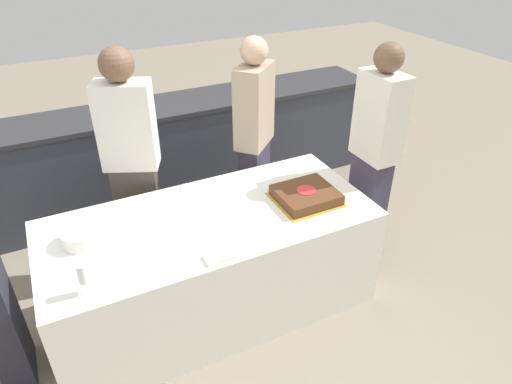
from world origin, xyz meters
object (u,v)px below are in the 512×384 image
object	(u,v)px
cake	(306,195)
person_cutting_cake	(254,140)
plate_stack	(81,236)
wine_glass	(83,275)
person_standing_back	(132,162)
person_seated_right	(374,157)

from	to	relation	value
cake	person_cutting_cake	size ratio (longest dim) A/B	0.25
plate_stack	wine_glass	bearing A→B (deg)	-95.28
plate_stack	person_cutting_cake	bearing A→B (deg)	22.87
wine_glass	person_standing_back	xyz separation A→B (m)	(0.48, 1.01, 0.02)
wine_glass	person_cutting_cake	size ratio (longest dim) A/B	0.11
cake	plate_stack	bearing A→B (deg)	172.49
cake	wine_glass	size ratio (longest dim) A/B	2.35
cake	person_standing_back	xyz separation A→B (m)	(-0.94, 0.77, 0.10)
plate_stack	person_seated_right	distance (m)	2.00
plate_stack	wine_glass	world-z (taller)	wine_glass
plate_stack	person_cutting_cake	xyz separation A→B (m)	(1.39, 0.59, 0.06)
wine_glass	person_standing_back	size ratio (longest dim) A/B	0.11
wine_glass	plate_stack	bearing A→B (deg)	84.72
cake	person_seated_right	size ratio (longest dim) A/B	0.25
plate_stack	person_standing_back	bearing A→B (deg)	52.75
cake	person_seated_right	xyz separation A→B (m)	(0.61, 0.09, 0.10)
cake	wine_glass	xyz separation A→B (m)	(-1.43, -0.24, 0.08)
person_cutting_cake	person_seated_right	world-z (taller)	person_seated_right
person_seated_right	plate_stack	bearing A→B (deg)	-92.71
cake	wine_glass	world-z (taller)	wine_glass
cake	person_cutting_cake	world-z (taller)	person_cutting_cake
cake	person_standing_back	size ratio (longest dim) A/B	0.25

